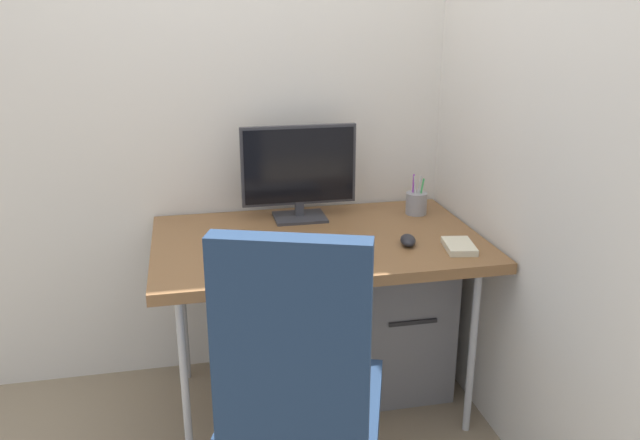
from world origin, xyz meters
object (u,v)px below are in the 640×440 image
(keyboard, at_px, (304,253))
(pen_holder, at_px, (416,203))
(monitor, at_px, (299,170))
(office_chair, at_px, (300,394))
(mouse, at_px, (408,240))
(filing_cabinet, at_px, (394,322))
(notebook, at_px, (459,246))

(keyboard, xyz_separation_m, pen_holder, (0.57, 0.40, 0.03))
(monitor, relative_size, pen_holder, 2.77)
(office_chair, relative_size, keyboard, 2.33)
(office_chair, height_order, monitor, monitor)
(office_chair, xyz_separation_m, mouse, (0.52, 0.58, 0.22))
(filing_cabinet, xyz_separation_m, pen_holder, (0.12, 0.11, 0.50))
(monitor, height_order, mouse, monitor)
(filing_cabinet, distance_m, mouse, 0.54)
(office_chair, height_order, keyboard, office_chair)
(filing_cabinet, bearing_deg, office_chair, -124.34)
(mouse, bearing_deg, pen_holder, 78.93)
(monitor, xyz_separation_m, mouse, (0.34, -0.41, -0.19))
(notebook, bearing_deg, pen_holder, 100.84)
(filing_cabinet, bearing_deg, pen_holder, 42.37)
(notebook, bearing_deg, monitor, 146.22)
(monitor, distance_m, mouse, 0.56)
(filing_cabinet, xyz_separation_m, keyboard, (-0.45, -0.29, 0.47))
(mouse, bearing_deg, office_chair, -118.75)
(office_chair, distance_m, filing_cabinet, 1.03)
(office_chair, height_order, mouse, office_chair)
(monitor, distance_m, pen_holder, 0.53)
(office_chair, relative_size, pen_holder, 6.17)
(pen_holder, bearing_deg, filing_cabinet, -137.63)
(monitor, bearing_deg, notebook, -43.47)
(keyboard, distance_m, mouse, 0.41)
(keyboard, bearing_deg, monitor, 82.05)
(filing_cabinet, xyz_separation_m, notebook, (0.13, -0.33, 0.47))
(office_chair, xyz_separation_m, filing_cabinet, (0.56, 0.83, -0.25))
(mouse, height_order, notebook, mouse)
(office_chair, height_order, notebook, office_chair)
(mouse, distance_m, notebook, 0.19)
(monitor, distance_m, notebook, 0.74)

